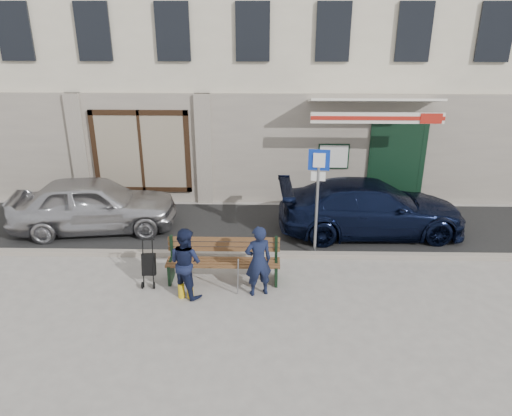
{
  "coord_description": "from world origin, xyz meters",
  "views": [
    {
      "loc": [
        0.38,
        -8.85,
        5.58
      ],
      "look_at": [
        0.16,
        1.6,
        1.2
      ],
      "focal_mm": 35.0,
      "sensor_mm": 36.0,
      "label": 1
    }
  ],
  "objects_px": {
    "car_navy": "(371,208)",
    "man": "(258,261)",
    "stroller": "(149,265)",
    "parking_sign": "(318,186)",
    "bench": "(221,262)",
    "car_silver": "(94,204)",
    "woman": "(186,262)"
  },
  "relations": [
    {
      "from": "car_silver",
      "to": "woman",
      "type": "height_order",
      "value": "woman"
    },
    {
      "from": "car_navy",
      "to": "bench",
      "type": "xyz_separation_m",
      "value": [
        -3.63,
        -2.5,
        -0.23
      ]
    },
    {
      "from": "stroller",
      "to": "parking_sign",
      "type": "bearing_deg",
      "value": 17.86
    },
    {
      "from": "man",
      "to": "stroller",
      "type": "distance_m",
      "value": 2.35
    },
    {
      "from": "bench",
      "to": "man",
      "type": "distance_m",
      "value": 0.99
    },
    {
      "from": "car_silver",
      "to": "stroller",
      "type": "height_order",
      "value": "car_silver"
    },
    {
      "from": "parking_sign",
      "to": "stroller",
      "type": "bearing_deg",
      "value": -151.46
    },
    {
      "from": "car_navy",
      "to": "stroller",
      "type": "distance_m",
      "value": 5.79
    },
    {
      "from": "bench",
      "to": "stroller",
      "type": "xyz_separation_m",
      "value": [
        -1.5,
        -0.16,
        -0.02
      ]
    },
    {
      "from": "bench",
      "to": "man",
      "type": "bearing_deg",
      "value": -32.08
    },
    {
      "from": "car_silver",
      "to": "stroller",
      "type": "distance_m",
      "value": 3.35
    },
    {
      "from": "woman",
      "to": "stroller",
      "type": "bearing_deg",
      "value": 9.9
    },
    {
      "from": "car_navy",
      "to": "man",
      "type": "bearing_deg",
      "value": 134.27
    },
    {
      "from": "parking_sign",
      "to": "stroller",
      "type": "relative_size",
      "value": 2.59
    },
    {
      "from": "car_navy",
      "to": "stroller",
      "type": "height_order",
      "value": "car_navy"
    },
    {
      "from": "car_silver",
      "to": "woman",
      "type": "relative_size",
      "value": 2.83
    },
    {
      "from": "man",
      "to": "stroller",
      "type": "bearing_deg",
      "value": -26.24
    },
    {
      "from": "parking_sign",
      "to": "man",
      "type": "distance_m",
      "value": 2.39
    },
    {
      "from": "car_navy",
      "to": "stroller",
      "type": "xyz_separation_m",
      "value": [
        -5.13,
        -2.66,
        -0.25
      ]
    },
    {
      "from": "bench",
      "to": "stroller",
      "type": "height_order",
      "value": "stroller"
    },
    {
      "from": "car_navy",
      "to": "bench",
      "type": "relative_size",
      "value": 1.96
    },
    {
      "from": "parking_sign",
      "to": "man",
      "type": "bearing_deg",
      "value": -119.48
    },
    {
      "from": "car_navy",
      "to": "woman",
      "type": "relative_size",
      "value": 3.2
    },
    {
      "from": "car_navy",
      "to": "man",
      "type": "height_order",
      "value": "man"
    },
    {
      "from": "bench",
      "to": "stroller",
      "type": "distance_m",
      "value": 1.51
    },
    {
      "from": "woman",
      "to": "stroller",
      "type": "height_order",
      "value": "woman"
    },
    {
      "from": "car_silver",
      "to": "parking_sign",
      "type": "xyz_separation_m",
      "value": [
        5.59,
        -1.25,
        0.99
      ]
    },
    {
      "from": "parking_sign",
      "to": "bench",
      "type": "xyz_separation_m",
      "value": [
        -2.1,
        -1.27,
        -1.25
      ]
    },
    {
      "from": "car_navy",
      "to": "man",
      "type": "relative_size",
      "value": 3.11
    },
    {
      "from": "car_navy",
      "to": "car_silver",
      "type": "bearing_deg",
      "value": 87.44
    },
    {
      "from": "bench",
      "to": "woman",
      "type": "relative_size",
      "value": 1.63
    },
    {
      "from": "car_silver",
      "to": "man",
      "type": "xyz_separation_m",
      "value": [
        4.29,
        -3.02,
        0.05
      ]
    }
  ]
}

